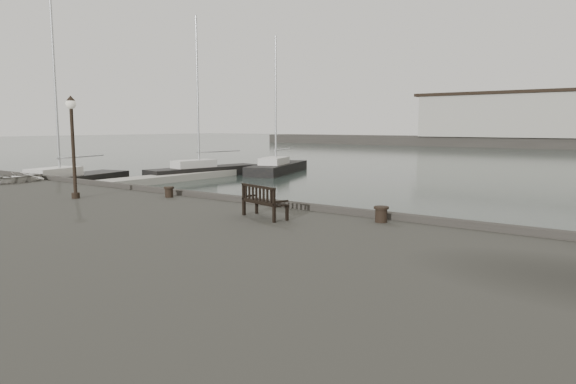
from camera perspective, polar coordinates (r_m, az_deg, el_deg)
name	(u,v)px	position (r m, az deg, el deg)	size (l,w,h in m)	color
ground	(284,253)	(16.86, -0.48, -6.78)	(400.00, 400.00, 0.00)	black
pontoon	(142,181)	(37.88, -15.89, 1.21)	(2.00, 24.00, 0.50)	#9A9A8F
breakwater	(568,125)	(106.08, 28.65, 6.56)	(140.00, 9.50, 12.20)	#383530
bench	(264,208)	(14.33, -2.66, -1.77)	(1.64, 0.93, 0.90)	black
bollard_left	(169,192)	(18.96, -13.08, 0.00)	(0.36, 0.36, 0.38)	black
bollard_right	(381,214)	(13.92, 10.31, -2.46)	(0.40, 0.40, 0.42)	black
lamp_post	(72,133)	(19.58, -22.84, 6.07)	(0.36, 0.36, 3.61)	black
dinghy	(17,177)	(26.49, -27.93, 1.48)	(1.67, 2.34, 0.48)	beige
yacht_a	(66,184)	(37.61, -23.41, 0.83)	(4.86, 10.03, 13.24)	black
yacht_b	(204,173)	(42.55, -9.27, 2.04)	(3.68, 10.29, 13.30)	black
yacht_d	(278,170)	(45.67, -1.15, 2.47)	(5.65, 10.21, 12.38)	black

